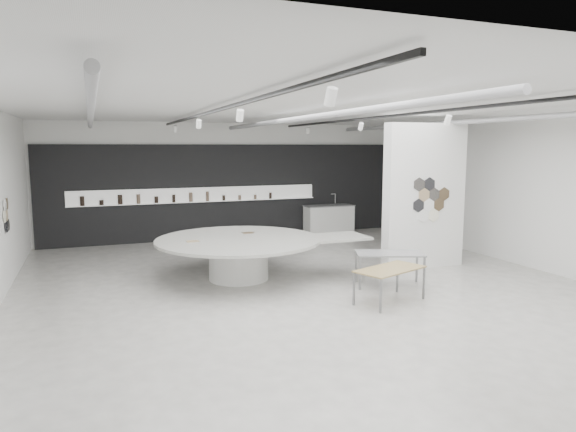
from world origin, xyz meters
name	(u,v)px	position (x,y,z in m)	size (l,w,h in m)	color
room	(308,193)	(-0.09, 0.00, 2.07)	(12.02, 14.02, 3.82)	#B9B6AE
back_wall_display	(226,192)	(-0.08, 6.93, 1.54)	(11.80, 0.27, 3.10)	black
partition_column	(424,196)	(3.50, 1.00, 1.80)	(2.20, 0.38, 3.60)	white
display_island	(242,252)	(-1.09, 1.48, 0.62)	(4.83, 3.80, 0.96)	white
sample_table_wood	(390,271)	(1.12, -1.27, 0.62)	(1.60, 1.17, 0.67)	#947C4C
sample_table_stone	(390,255)	(1.75, -0.24, 0.68)	(1.61, 1.20, 0.74)	gray
kitchen_counter	(329,219)	(3.51, 6.50, 0.50)	(1.75, 0.70, 1.38)	white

